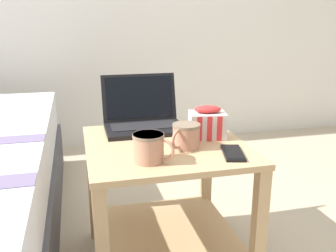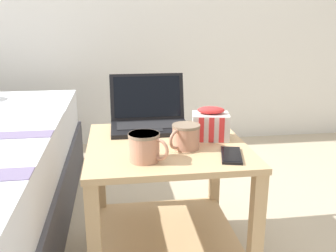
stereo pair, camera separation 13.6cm
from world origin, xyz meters
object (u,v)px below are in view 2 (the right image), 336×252
Objects in this scene: mug_front_left at (145,146)px; snack_bag at (211,125)px; laptop at (149,117)px; mug_front_right at (185,135)px; cell_phone at (231,155)px.

snack_bag is (0.27, 0.20, 0.00)m from mug_front_left.
laptop reaches higher than mug_front_right.
snack_bag reaches higher than cell_phone.
snack_bag is (0.12, 0.10, 0.01)m from mug_front_right.
mug_front_left is at bearing 179.31° from cell_phone.
mug_front_left reaches higher than cell_phone.
laptop is 1.95× the size of cell_phone.
laptop is 0.30m from mug_front_right.
laptop reaches higher than snack_bag.
mug_front_left is 0.83× the size of snack_bag.
snack_bag is 0.21m from cell_phone.
laptop is 2.54× the size of mug_front_left.
laptop is at bearing 82.54° from mug_front_left.
mug_front_left is (-0.05, -0.39, 0.01)m from laptop.
mug_front_right is 0.15m from snack_bag.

